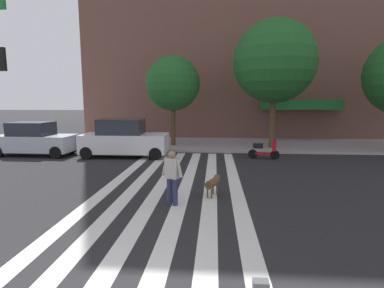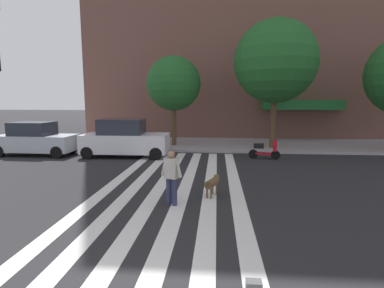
{
  "view_description": "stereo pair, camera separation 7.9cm",
  "coord_description": "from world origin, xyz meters",
  "px_view_note": "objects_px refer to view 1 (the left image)",
  "views": [
    {
      "loc": [
        1.99,
        -3.07,
        3.1
      ],
      "look_at": [
        1.09,
        8.56,
        1.38
      ],
      "focal_mm": 28.01,
      "sensor_mm": 36.0,
      "label": 1
    },
    {
      "loc": [
        2.07,
        -3.07,
        3.1
      ],
      "look_at": [
        1.09,
        8.56,
        1.38
      ],
      "focal_mm": 28.01,
      "sensor_mm": 36.0,
      "label": 2
    }
  ],
  "objects_px": {
    "parked_car_near_curb": "(34,140)",
    "street_tree_middle": "(275,62)",
    "parked_scooter": "(264,150)",
    "pedestrian_dog_walker": "(172,175)",
    "street_tree_nearest": "(173,84)",
    "parked_car_behind_first": "(124,139)",
    "dog_on_leash": "(213,183)"
  },
  "relations": [
    {
      "from": "parked_scooter",
      "to": "street_tree_nearest",
      "type": "height_order",
      "value": "street_tree_nearest"
    },
    {
      "from": "street_tree_nearest",
      "to": "dog_on_leash",
      "type": "xyz_separation_m",
      "value": [
        2.69,
        -9.99,
        -3.69
      ]
    },
    {
      "from": "parked_car_near_curb",
      "to": "dog_on_leash",
      "type": "bearing_deg",
      "value": -32.9
    },
    {
      "from": "parked_car_behind_first",
      "to": "street_tree_middle",
      "type": "relative_size",
      "value": 0.6
    },
    {
      "from": "parked_scooter",
      "to": "dog_on_leash",
      "type": "height_order",
      "value": "parked_scooter"
    },
    {
      "from": "parked_car_near_curb",
      "to": "parked_scooter",
      "type": "xyz_separation_m",
      "value": [
        12.72,
        -0.1,
        -0.41
      ]
    },
    {
      "from": "parked_scooter",
      "to": "pedestrian_dog_walker",
      "type": "relative_size",
      "value": 0.99
    },
    {
      "from": "parked_car_near_curb",
      "to": "dog_on_leash",
      "type": "distance_m",
      "value": 12.02
    },
    {
      "from": "parked_car_behind_first",
      "to": "pedestrian_dog_walker",
      "type": "bearing_deg",
      "value": -63.46
    },
    {
      "from": "dog_on_leash",
      "to": "parked_scooter",
      "type": "bearing_deg",
      "value": 67.69
    },
    {
      "from": "street_tree_nearest",
      "to": "dog_on_leash",
      "type": "distance_m",
      "value": 10.98
    },
    {
      "from": "parked_scooter",
      "to": "street_tree_middle",
      "type": "distance_m",
      "value": 5.82
    },
    {
      "from": "parked_scooter",
      "to": "dog_on_leash",
      "type": "distance_m",
      "value": 6.94
    },
    {
      "from": "street_tree_nearest",
      "to": "pedestrian_dog_walker",
      "type": "xyz_separation_m",
      "value": [
        1.49,
        -10.93,
        -3.21
      ]
    },
    {
      "from": "parked_car_behind_first",
      "to": "street_tree_nearest",
      "type": "distance_m",
      "value": 5.2
    },
    {
      "from": "parked_car_near_curb",
      "to": "street_tree_nearest",
      "type": "relative_size",
      "value": 0.76
    },
    {
      "from": "parked_car_behind_first",
      "to": "parked_scooter",
      "type": "xyz_separation_m",
      "value": [
        7.56,
        -0.1,
        -0.49
      ]
    },
    {
      "from": "street_tree_nearest",
      "to": "parked_scooter",
      "type": "bearing_deg",
      "value": -33.85
    },
    {
      "from": "parked_car_near_curb",
      "to": "dog_on_leash",
      "type": "height_order",
      "value": "parked_car_near_curb"
    },
    {
      "from": "parked_car_near_curb",
      "to": "street_tree_middle",
      "type": "xyz_separation_m",
      "value": [
        13.66,
        2.89,
        4.49
      ]
    },
    {
      "from": "street_tree_middle",
      "to": "pedestrian_dog_walker",
      "type": "relative_size",
      "value": 4.72
    },
    {
      "from": "parked_car_near_curb",
      "to": "street_tree_middle",
      "type": "height_order",
      "value": "street_tree_middle"
    },
    {
      "from": "parked_car_behind_first",
      "to": "parked_scooter",
      "type": "relative_size",
      "value": 2.87
    },
    {
      "from": "parked_car_near_curb",
      "to": "pedestrian_dog_walker",
      "type": "height_order",
      "value": "parked_car_near_curb"
    },
    {
      "from": "street_tree_nearest",
      "to": "parked_car_behind_first",
      "type": "bearing_deg",
      "value": -122.82
    },
    {
      "from": "street_tree_middle",
      "to": "dog_on_leash",
      "type": "distance_m",
      "value": 11.22
    },
    {
      "from": "parked_car_near_curb",
      "to": "street_tree_middle",
      "type": "distance_m",
      "value": 14.66
    },
    {
      "from": "street_tree_nearest",
      "to": "dog_on_leash",
      "type": "bearing_deg",
      "value": -74.94
    },
    {
      "from": "parked_car_behind_first",
      "to": "street_tree_middle",
      "type": "bearing_deg",
      "value": 18.81
    },
    {
      "from": "pedestrian_dog_walker",
      "to": "dog_on_leash",
      "type": "relative_size",
      "value": 1.6
    },
    {
      "from": "parked_scooter",
      "to": "street_tree_nearest",
      "type": "relative_size",
      "value": 0.28
    },
    {
      "from": "parked_car_behind_first",
      "to": "pedestrian_dog_walker",
      "type": "distance_m",
      "value": 8.34
    }
  ]
}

